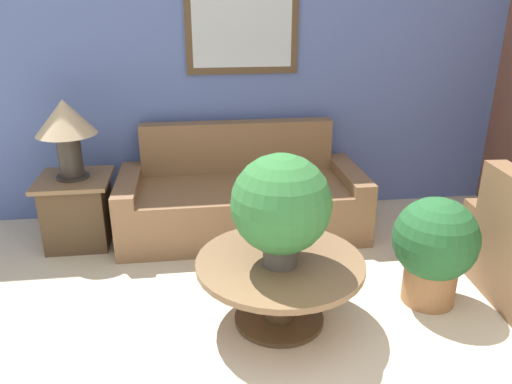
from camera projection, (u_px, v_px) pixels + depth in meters
wall_back at (259, 73)px, 4.51m from camera, size 6.62×0.09×2.60m
couch_main at (241, 199)px, 4.40m from camera, size 2.09×0.92×0.91m
coffee_table at (280, 277)px, 3.12m from camera, size 1.05×1.05×0.44m
side_table at (78, 210)px, 4.16m from camera, size 0.58×0.58×0.58m
table_lamp at (66, 124)px, 3.89m from camera, size 0.47×0.47×0.64m
potted_plant_on_table at (281, 206)px, 2.89m from camera, size 0.59×0.59×0.69m
potted_plant_floor at (434, 246)px, 3.30m from camera, size 0.56×0.56×0.75m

